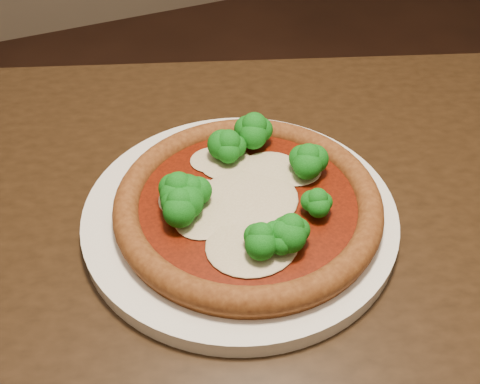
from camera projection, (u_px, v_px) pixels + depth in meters
name	position (u px, v px, depth m)	size (l,w,h in m)	color
floor	(272.00, 374.00, 1.25)	(4.00, 4.00, 0.00)	black
dining_table	(273.00, 295.00, 0.62)	(1.42, 1.13, 0.75)	black
plate	(240.00, 214.00, 0.57)	(0.33, 0.33, 0.02)	white
pizza	(247.00, 199.00, 0.55)	(0.28, 0.28, 0.06)	brown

